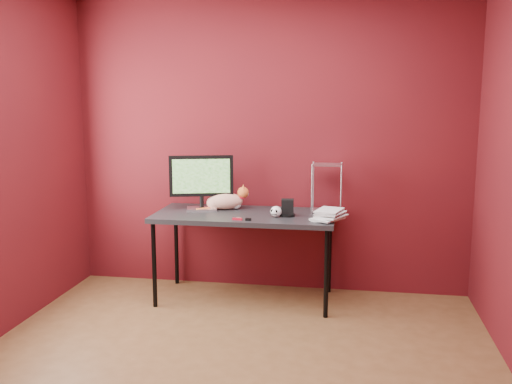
% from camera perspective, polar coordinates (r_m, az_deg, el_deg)
% --- Properties ---
extents(room, '(3.52, 3.52, 2.61)m').
position_cam_1_polar(room, '(3.31, -3.00, 4.78)').
color(room, brown).
rests_on(room, ground).
extents(desk, '(1.50, 0.70, 0.75)m').
position_cam_1_polar(desk, '(4.78, -1.12, -2.74)').
color(desk, black).
rests_on(desk, ground).
extents(monitor, '(0.53, 0.24, 0.47)m').
position_cam_1_polar(monitor, '(4.89, -5.49, 1.23)').
color(monitor, silver).
rests_on(monitor, desk).
extents(cat, '(0.43, 0.26, 0.21)m').
position_cam_1_polar(cat, '(4.93, -3.07, -0.89)').
color(cat, '#CD552B').
rests_on(cat, desk).
extents(skull_mug, '(0.09, 0.10, 0.09)m').
position_cam_1_polar(skull_mug, '(4.62, 2.02, -1.96)').
color(skull_mug, white).
rests_on(skull_mug, desk).
extents(speaker, '(0.12, 0.12, 0.14)m').
position_cam_1_polar(speaker, '(4.66, 3.17, -1.64)').
color(speaker, black).
rests_on(speaker, desk).
extents(book_stack, '(0.29, 0.31, 0.99)m').
position_cam_1_polar(book_stack, '(4.52, 6.51, 3.49)').
color(book_stack, beige).
rests_on(book_stack, desk).
extents(wire_rack, '(0.25, 0.21, 0.41)m').
position_cam_1_polar(wire_rack, '(4.84, 7.10, 0.43)').
color(wire_rack, silver).
rests_on(wire_rack, desk).
extents(pocket_knife, '(0.08, 0.03, 0.02)m').
position_cam_1_polar(pocket_knife, '(4.52, -1.88, -2.72)').
color(pocket_knife, '#AC0D20').
rests_on(pocket_knife, desk).
extents(black_gadget, '(0.05, 0.03, 0.02)m').
position_cam_1_polar(black_gadget, '(4.49, -0.78, -2.76)').
color(black_gadget, black).
rests_on(black_gadget, desk).
extents(washer, '(0.04, 0.04, 0.00)m').
position_cam_1_polar(washer, '(4.59, -1.75, -2.61)').
color(washer, silver).
rests_on(washer, desk).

